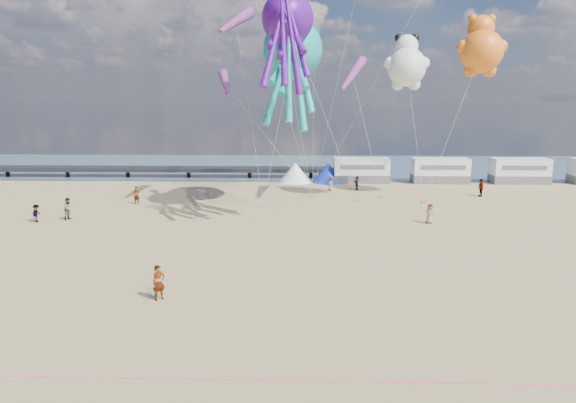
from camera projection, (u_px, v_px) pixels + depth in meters
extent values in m
plane|color=tan|center=(326.00, 322.00, 23.39)|extent=(120.00, 120.00, 0.00)
plane|color=#37536A|center=(310.00, 166.00, 77.29)|extent=(120.00, 120.00, 0.00)
cube|color=black|center=(97.00, 169.00, 67.10)|extent=(60.00, 3.00, 0.50)
cube|color=silver|center=(361.00, 170.00, 62.13)|extent=(6.60, 2.50, 3.00)
cube|color=silver|center=(440.00, 171.00, 61.86)|extent=(6.60, 2.50, 3.00)
cube|color=silver|center=(520.00, 171.00, 61.60)|extent=(6.60, 2.50, 3.00)
cone|color=white|center=(295.00, 172.00, 62.41)|extent=(4.00, 4.00, 2.40)
cone|color=#1933CC|center=(328.00, 173.00, 62.30)|extent=(4.00, 4.00, 2.40)
cylinder|color=#F2338C|center=(332.00, 381.00, 18.49)|extent=(34.00, 0.03, 0.03)
imported|color=tan|center=(159.00, 283.00, 25.87)|extent=(0.79, 0.76, 1.82)
imported|color=#7F6659|center=(430.00, 214.00, 41.76)|extent=(0.61, 0.42, 1.61)
imported|color=#7F6659|center=(69.00, 209.00, 43.05)|extent=(0.87, 1.06, 1.88)
imported|color=#7F6659|center=(36.00, 213.00, 42.25)|extent=(0.61, 0.76, 1.49)
imported|color=#7F6659|center=(481.00, 188.00, 53.35)|extent=(0.82, 1.26, 1.83)
imported|color=#7F6659|center=(357.00, 183.00, 57.21)|extent=(0.59, 0.96, 1.52)
imported|color=#7F6659|center=(137.00, 195.00, 49.40)|extent=(1.68, 0.70, 1.76)
imported|color=#7F6659|center=(331.00, 184.00, 56.72)|extent=(0.64, 0.53, 1.49)
cube|color=gray|center=(264.00, 205.00, 48.46)|extent=(0.50, 0.35, 0.22)
cube|color=gray|center=(357.00, 200.00, 50.87)|extent=(0.50, 0.35, 0.22)
cube|color=gray|center=(424.00, 202.00, 50.08)|extent=(0.50, 0.35, 0.22)
cube|color=gray|center=(382.00, 197.00, 52.69)|extent=(0.50, 0.35, 0.22)
cube|color=gray|center=(312.00, 197.00, 52.83)|extent=(0.50, 0.35, 0.22)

